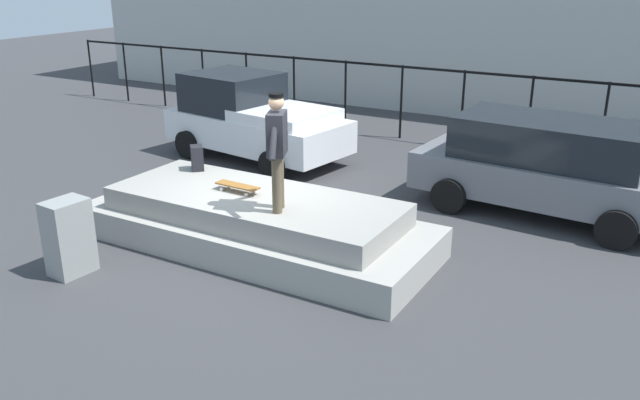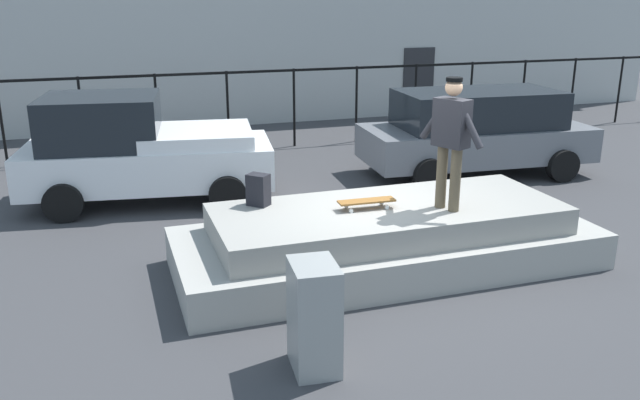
{
  "view_description": "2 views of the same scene",
  "coord_description": "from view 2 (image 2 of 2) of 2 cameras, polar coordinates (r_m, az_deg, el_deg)",
  "views": [
    {
      "loc": [
        5.67,
        -7.93,
        4.29
      ],
      "look_at": [
        0.47,
        1.08,
        0.51
      ],
      "focal_mm": 36.96,
      "sensor_mm": 36.0,
      "label": 1
    },
    {
      "loc": [
        -3.6,
        -7.72,
        3.6
      ],
      "look_at": [
        -0.59,
        1.27,
        0.59
      ],
      "focal_mm": 37.09,
      "sensor_mm": 36.0,
      "label": 2
    }
  ],
  "objects": [
    {
      "name": "utility_box",
      "position": [
        6.55,
        -0.51,
        -10.05
      ],
      "size": [
        0.49,
        0.64,
        1.12
      ],
      "primitive_type": "cube",
      "rotation": [
        0.0,
        0.0,
        -0.09
      ],
      "color": "gray",
      "rests_on": "ground_plane"
    },
    {
      "name": "backpack",
      "position": [
        8.86,
        -5.34,
        0.88
      ],
      "size": [
        0.34,
        0.34,
        0.43
      ],
      "primitive_type": "cube",
      "rotation": [
        0.0,
        0.0,
        5.49
      ],
      "color": "black",
      "rests_on": "concrete_ledge"
    },
    {
      "name": "fence_row",
      "position": [
        15.71,
        -5.09,
        8.89
      ],
      "size": [
        24.06,
        0.06,
        1.86
      ],
      "color": "black",
      "rests_on": "ground_plane"
    },
    {
      "name": "car_white_pickup_near",
      "position": [
        12.07,
        -15.32,
        4.2
      ],
      "size": [
        4.5,
        2.56,
        1.9
      ],
      "color": "white",
      "rests_on": "ground_plane"
    },
    {
      "name": "skateboarder",
      "position": [
        8.63,
        11.24,
        5.58
      ],
      "size": [
        0.48,
        0.93,
        1.73
      ],
      "color": "brown",
      "rests_on": "concrete_ledge"
    },
    {
      "name": "skateboard",
      "position": [
        8.73,
        4.04,
        -0.13
      ],
      "size": [
        0.77,
        0.25,
        0.12
      ],
      "color": "brown",
      "rests_on": "concrete_ledge"
    },
    {
      "name": "car_grey_hatchback_mid",
      "position": [
        13.8,
        13.35,
        5.87
      ],
      "size": [
        4.68,
        2.38,
        1.71
      ],
      "color": "slate",
      "rests_on": "ground_plane"
    },
    {
      "name": "ground_plane",
      "position": [
        9.25,
        6.01,
        -5.41
      ],
      "size": [
        60.0,
        60.0,
        0.0
      ],
      "primitive_type": "plane",
      "color": "#38383A"
    },
    {
      "name": "concrete_ledge",
      "position": [
        9.04,
        5.85,
        -3.33
      ],
      "size": [
        5.72,
        2.25,
        0.85
      ],
      "color": "#9E9B93",
      "rests_on": "ground_plane"
    },
    {
      "name": "warehouse_building",
      "position": [
        22.18,
        -9.5,
        15.73
      ],
      "size": [
        28.38,
        7.98,
        5.93
      ],
      "color": "#B2B2AD",
      "rests_on": "ground_plane"
    }
  ]
}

